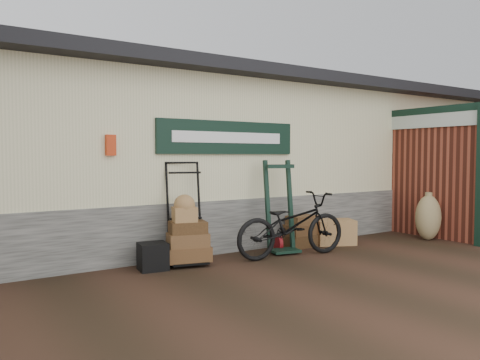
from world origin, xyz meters
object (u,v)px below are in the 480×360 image
porter_trolley (185,212)px  black_trunk (153,256)px  suitcase_stack (301,231)px  green_barrow (280,206)px  bicycle (292,221)px  wicker_hamper (335,232)px

porter_trolley → black_trunk: (-0.60, -0.15, -0.60)m
suitcase_stack → green_barrow: bearing=-163.5°
porter_trolley → bicycle: (1.65, -0.55, -0.21)m
black_trunk → bicycle: bearing=-10.1°
suitcase_stack → wicker_hamper: size_ratio=0.92×
porter_trolley → wicker_hamper: bearing=10.6°
porter_trolley → wicker_hamper: 3.07m
bicycle → green_barrow: bearing=-5.0°
porter_trolley → suitcase_stack: (2.33, 0.02, -0.51)m
porter_trolley → black_trunk: bearing=-152.0°
wicker_hamper → bicycle: size_ratio=0.35×
wicker_hamper → bicycle: bicycle is taller
porter_trolley → wicker_hamper: size_ratio=2.26×
green_barrow → porter_trolley: bearing=-174.3°
porter_trolley → bicycle: bearing=-5.1°
suitcase_stack → bicycle: 0.94m
green_barrow → suitcase_stack: bearing=27.5°
porter_trolley → green_barrow: (1.72, -0.16, -0.01)m
porter_trolley → bicycle: size_ratio=0.79×
porter_trolley → green_barrow: 1.73m
porter_trolley → green_barrow: bearing=8.2°
green_barrow → wicker_hamper: (1.29, 0.01, -0.55)m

